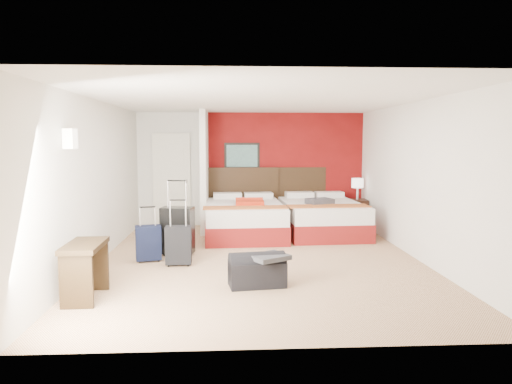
{
  "coord_description": "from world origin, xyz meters",
  "views": [
    {
      "loc": [
        -0.46,
        -7.38,
        1.87
      ],
      "look_at": [
        -0.02,
        0.8,
        1.0
      ],
      "focal_mm": 33.55,
      "sensor_mm": 36.0,
      "label": 1
    }
  ],
  "objects": [
    {
      "name": "suitcase_navy",
      "position": [
        -1.75,
        0.03,
        0.27
      ],
      "size": [
        0.43,
        0.32,
        0.53
      ],
      "primitive_type": "cube",
      "rotation": [
        0.0,
        0.0,
        0.24
      ],
      "color": "black",
      "rests_on": "ground"
    },
    {
      "name": "red_suitcase_open",
      "position": [
        -0.09,
        1.87,
        0.7
      ],
      "size": [
        0.55,
        0.75,
        0.09
      ],
      "primitive_type": "cube",
      "rotation": [
        0.0,
        0.0,
        -0.02
      ],
      "color": "#A7240E",
      "rests_on": "bed_left"
    },
    {
      "name": "partition_wall",
      "position": [
        -1.0,
        2.61,
        1.25
      ],
      "size": [
        0.12,
        1.2,
        2.5
      ],
      "primitive_type": "cube",
      "color": "silver",
      "rests_on": "ground"
    },
    {
      "name": "ground",
      "position": [
        0.0,
        0.0,
        0.0
      ],
      "size": [
        6.5,
        6.5,
        0.0
      ],
      "primitive_type": "plane",
      "color": "tan",
      "rests_on": "ground"
    },
    {
      "name": "suitcase_black",
      "position": [
        -1.33,
        0.44,
        0.38
      ],
      "size": [
        0.56,
        0.41,
        0.76
      ],
      "primitive_type": "cube",
      "rotation": [
        0.0,
        0.0,
        -0.19
      ],
      "color": "black",
      "rests_on": "ground"
    },
    {
      "name": "nightstand",
      "position": [
        2.29,
        2.78,
        0.31
      ],
      "size": [
        0.5,
        0.5,
        0.62
      ],
      "primitive_type": "cube",
      "rotation": [
        0.0,
        0.0,
        -0.13
      ],
      "color": "black",
      "rests_on": "ground"
    },
    {
      "name": "desk",
      "position": [
        -2.19,
        -1.74,
        0.34
      ],
      "size": [
        0.42,
        0.82,
        0.68
      ],
      "primitive_type": "cube",
      "rotation": [
        0.0,
        0.0,
        0.02
      ],
      "color": "black",
      "rests_on": "ground"
    },
    {
      "name": "red_accent_panel",
      "position": [
        0.75,
        3.23,
        1.25
      ],
      "size": [
        3.5,
        0.04,
        2.5
      ],
      "primitive_type": "cube",
      "color": "maroon",
      "rests_on": "ground"
    },
    {
      "name": "bed_right",
      "position": [
        1.38,
        2.11,
        0.32
      ],
      "size": [
        1.61,
        2.22,
        0.65
      ],
      "primitive_type": "cube",
      "rotation": [
        0.0,
        0.0,
        0.05
      ],
      "color": "silver",
      "rests_on": "ground"
    },
    {
      "name": "entry_door",
      "position": [
        -1.75,
        3.2,
        1.02
      ],
      "size": [
        0.82,
        0.06,
        2.05
      ],
      "primitive_type": "cube",
      "color": "silver",
      "rests_on": "ground"
    },
    {
      "name": "bed_left",
      "position": [
        -0.19,
        1.97,
        0.32
      ],
      "size": [
        1.59,
        2.22,
        0.65
      ],
      "primitive_type": "cube",
      "rotation": [
        0.0,
        0.0,
        0.04
      ],
      "color": "white",
      "rests_on": "ground"
    },
    {
      "name": "jacket_bundle",
      "position": [
        1.28,
        1.81,
        0.7
      ],
      "size": [
        0.57,
        0.51,
        0.11
      ],
      "primitive_type": "cube",
      "rotation": [
        0.0,
        0.0,
        0.34
      ],
      "color": "#3D3D43",
      "rests_on": "bed_right"
    },
    {
      "name": "room_walls",
      "position": [
        -1.4,
        1.42,
        1.26
      ],
      "size": [
        5.02,
        6.52,
        2.5
      ],
      "color": "silver",
      "rests_on": "ground"
    },
    {
      "name": "jacket_draped",
      "position": [
        0.03,
        -1.39,
        0.39
      ],
      "size": [
        0.59,
        0.56,
        0.06
      ],
      "primitive_type": "cube",
      "rotation": [
        0.0,
        0.0,
        0.55
      ],
      "color": "#333438",
      "rests_on": "duffel_bag"
    },
    {
      "name": "duffel_bag",
      "position": [
        -0.12,
        -1.34,
        0.18
      ],
      "size": [
        0.76,
        0.48,
        0.36
      ],
      "primitive_type": "cube",
      "rotation": [
        0.0,
        0.0,
        0.14
      ],
      "color": "black",
      "rests_on": "ground"
    },
    {
      "name": "suitcase_charcoal",
      "position": [
        -1.25,
        -0.24,
        0.28
      ],
      "size": [
        0.39,
        0.24,
        0.57
      ],
      "primitive_type": "cube",
      "rotation": [
        0.0,
        0.0,
        0.02
      ],
      "color": "black",
      "rests_on": "ground"
    },
    {
      "name": "table_lamp",
      "position": [
        2.29,
        2.78,
        0.85
      ],
      "size": [
        0.29,
        0.29,
        0.46
      ],
      "primitive_type": "cylinder",
      "rotation": [
        0.0,
        0.0,
        -0.17
      ],
      "color": "silver",
      "rests_on": "nightstand"
    }
  ]
}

